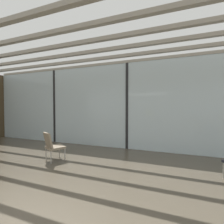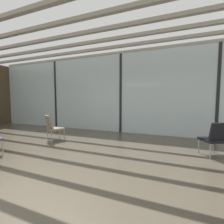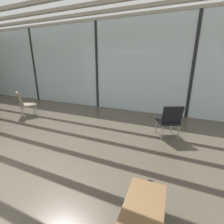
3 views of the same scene
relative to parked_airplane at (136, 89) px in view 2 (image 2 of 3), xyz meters
name	(u,v)px [view 2 (image 2 of 3)]	position (x,y,z in m)	size (l,w,h in m)	color
glass_curtain_wall	(121,94)	(0.34, -4.40, -0.48)	(14.00, 0.08, 3.32)	silver
window_mullion_0	(56,95)	(-3.16, -4.40, -0.48)	(0.10, 0.12, 3.32)	black
window_mullion_1	(121,94)	(0.34, -4.40, -0.48)	(0.10, 0.12, 3.32)	black
window_mullion_2	(218,92)	(3.84, -4.40, -0.48)	(0.10, 0.12, 3.32)	black
ceiling_slats	(74,9)	(0.34, -7.70, 1.23)	(13.72, 6.72, 0.10)	gray
parked_airplane	(136,89)	(0.00, 0.00, 0.00)	(11.12, 4.28, 4.28)	silver
lounge_chair_1	(53,126)	(-1.36, -6.61, -1.65)	(0.67, 0.69, 0.87)	#7F705B
lounge_chair_4	(215,137)	(3.41, -6.34, -1.65)	(0.67, 0.69, 0.87)	black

